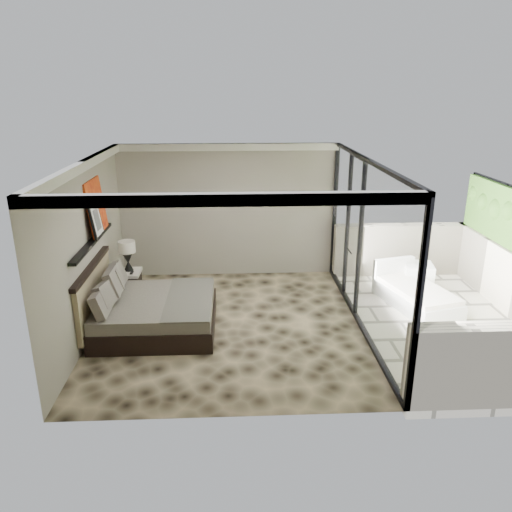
{
  "coord_description": "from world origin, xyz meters",
  "views": [
    {
      "loc": [
        0.09,
        -7.71,
        3.88
      ],
      "look_at": [
        0.48,
        0.4,
        1.11
      ],
      "focal_mm": 35.0,
      "sensor_mm": 36.0,
      "label": 1
    }
  ],
  "objects_px": {
    "lounger": "(415,295)",
    "bed": "(150,311)",
    "ottoman": "(417,277)",
    "table_lamp": "(127,252)",
    "nightstand": "(128,284)"
  },
  "relations": [
    {
      "from": "bed",
      "to": "ottoman",
      "type": "bearing_deg",
      "value": 15.92
    },
    {
      "from": "nightstand",
      "to": "table_lamp",
      "type": "xyz_separation_m",
      "value": [
        0.03,
        0.06,
        0.64
      ]
    },
    {
      "from": "bed",
      "to": "nightstand",
      "type": "bearing_deg",
      "value": 114.72
    },
    {
      "from": "ottoman",
      "to": "lounger",
      "type": "xyz_separation_m",
      "value": [
        -0.3,
        -0.72,
        -0.06
      ]
    },
    {
      "from": "bed",
      "to": "ottoman",
      "type": "relative_size",
      "value": 3.64
    },
    {
      "from": "table_lamp",
      "to": "lounger",
      "type": "distance_m",
      "value": 5.47
    },
    {
      "from": "table_lamp",
      "to": "nightstand",
      "type": "bearing_deg",
      "value": -121.1
    },
    {
      "from": "ottoman",
      "to": "lounger",
      "type": "bearing_deg",
      "value": -112.73
    },
    {
      "from": "ottoman",
      "to": "bed",
      "type": "bearing_deg",
      "value": -164.08
    },
    {
      "from": "nightstand",
      "to": "lounger",
      "type": "xyz_separation_m",
      "value": [
        5.42,
        -0.66,
        -0.05
      ]
    },
    {
      "from": "bed",
      "to": "nightstand",
      "type": "xyz_separation_m",
      "value": [
        -0.64,
        1.39,
        -0.07
      ]
    },
    {
      "from": "table_lamp",
      "to": "ottoman",
      "type": "height_order",
      "value": "table_lamp"
    },
    {
      "from": "lounger",
      "to": "bed",
      "type": "bearing_deg",
      "value": 173.66
    },
    {
      "from": "table_lamp",
      "to": "ottoman",
      "type": "xyz_separation_m",
      "value": [
        5.68,
        -0.0,
        -0.62
      ]
    },
    {
      "from": "bed",
      "to": "table_lamp",
      "type": "bearing_deg",
      "value": 112.74
    }
  ]
}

